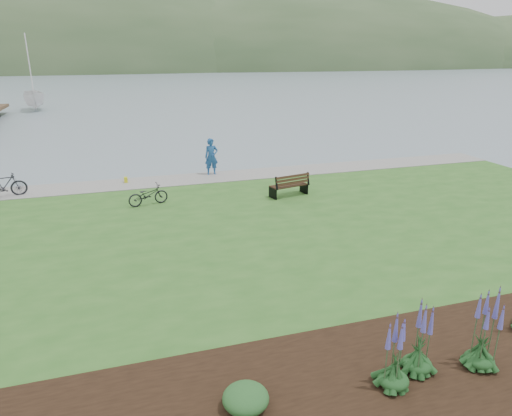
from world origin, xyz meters
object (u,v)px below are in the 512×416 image
Objects in this scene: person at (211,154)px; sailboat at (36,110)px; park_bench at (290,185)px; bicycle_a at (148,195)px.

person is 0.08× the size of sailboat.
park_bench is 1.09× the size of bicycle_a.
person is at bearing -53.40° from bicycle_a.
sailboat is at bearing 111.00° from person.
park_bench is at bearing -60.70° from person.
person is 1.33× the size of bicycle_a.
bicycle_a is 0.06× the size of sailboat.
sailboat is at bearing 1.00° from bicycle_a.
person is 5.68m from bicycle_a.
sailboat reaches higher than person.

